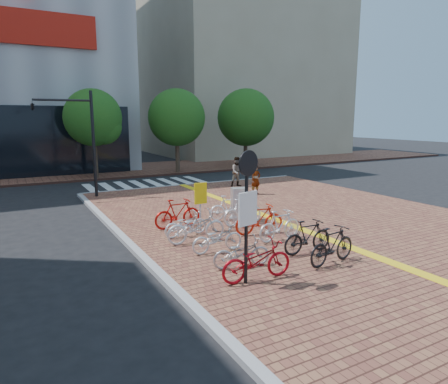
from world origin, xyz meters
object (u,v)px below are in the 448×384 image
bike_1 (241,252)px  bike_3 (196,227)px  pedestrian_a (256,180)px  pedestrian_b (238,172)px  bike_10 (243,212)px  bike_4 (186,224)px  bike_2 (217,238)px  utility_box (239,204)px  bike_5 (178,213)px  bike_11 (229,207)px  bike_9 (259,219)px  yellow_sign (200,198)px  notice_sign (247,201)px  bike_0 (257,261)px  bike_6 (332,245)px  traffic_light_pole (66,125)px  bike_7 (308,237)px  bike_8 (280,225)px

bike_1 → bike_3: bearing=14.1°
pedestrian_a → pedestrian_b: pedestrian_b is taller
pedestrian_b → bike_10: bearing=-109.0°
bike_4 → bike_3: bearing=175.0°
bike_2 → bike_4: (-0.17, 2.03, -0.01)m
bike_4 → utility_box: size_ratio=1.23×
bike_5 → bike_11: bearing=-89.8°
bike_9 → bike_11: bearing=6.9°
yellow_sign → notice_sign: size_ratio=0.53×
bike_9 → utility_box: 2.06m
bike_0 → bike_4: bearing=4.2°
bike_0 → bike_6: bike_6 is taller
bike_3 → bike_11: bike_3 is taller
bike_11 → traffic_light_pole: bearing=37.5°
bike_4 → bike_10: (2.48, 0.26, 0.10)m
bike_1 → bike_2: 1.43m
bike_0 → bike_7: 2.64m
pedestrian_b → traffic_light_pole: (-9.23, 0.99, 2.83)m
bike_1 → bike_4: 3.47m
pedestrian_a → bike_3: bearing=-141.2°
yellow_sign → notice_sign: (-1.04, -4.80, 0.86)m
bike_6 → bike_10: bike_6 is taller
bike_3 → bike_9: bike_9 is taller
bike_4 → pedestrian_a: bearing=-56.1°
bike_4 → pedestrian_b: size_ratio=0.92×
pedestrian_b → notice_sign: (-7.05, -12.29, 1.20)m
yellow_sign → bike_8: bearing=-52.5°
bike_8 → bike_6: bearing=174.3°
bike_7 → bike_11: bearing=2.3°
bike_6 → yellow_sign: size_ratio=1.03×
bike_0 → notice_sign: 1.62m
bike_10 → pedestrian_b: size_ratio=0.99×
bike_3 → notice_sign: notice_sign is taller
bike_1 → bike_10: (2.32, 3.73, 0.10)m
bike_4 → yellow_sign: 1.14m
bike_4 → bike_10: size_ratio=0.92×
bike_2 → bike_11: size_ratio=0.98×
bike_2 → bike_7: bearing=-118.6°
utility_box → traffic_light_pole: bearing=123.7°
bike_5 → pedestrian_b: bearing=-46.7°
bike_3 → bike_6: bike_6 is taller
bike_1 → bike_6: size_ratio=0.89×
bike_5 → bike_8: (2.38, -3.11, -0.03)m
notice_sign → traffic_light_pole: 13.56m
pedestrian_b → notice_sign: bearing=-109.4°
bike_3 → bike_1: bearing=-174.2°
utility_box → bike_4: bearing=-160.3°
pedestrian_b → traffic_light_pole: bearing=-175.8°
bike_5 → pedestrian_b: size_ratio=1.04×
bike_0 → yellow_sign: 4.82m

